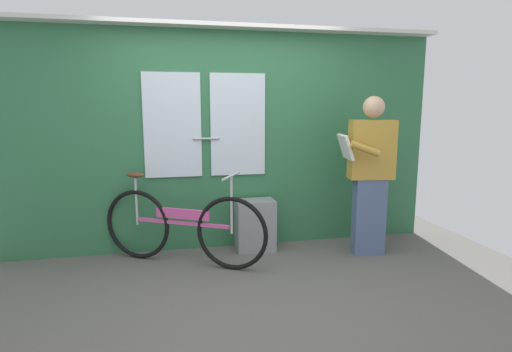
{
  "coord_description": "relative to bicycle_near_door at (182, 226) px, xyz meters",
  "views": [
    {
      "loc": [
        -0.62,
        -3.16,
        1.58
      ],
      "look_at": [
        0.25,
        0.85,
        0.88
      ],
      "focal_mm": 29.11,
      "sensor_mm": 36.0,
      "label": 1
    }
  ],
  "objects": [
    {
      "name": "bicycle_near_door",
      "position": [
        0.0,
        0.0,
        0.0
      ],
      "size": [
        1.57,
        0.9,
        0.94
      ],
      "rotation": [
        0.0,
        0.0,
        -0.51
      ],
      "color": "black",
      "rests_on": "ground_plane"
    },
    {
      "name": "ground_plane",
      "position": [
        0.49,
        -0.91,
        -0.41
      ],
      "size": [
        5.78,
        4.36,
        0.04
      ],
      "primitive_type": "cube",
      "color": "#56544F"
    },
    {
      "name": "train_door_wall",
      "position": [
        0.49,
        0.46,
        0.87
      ],
      "size": [
        4.78,
        0.28,
        2.41
      ],
      "color": "#2D6B42",
      "rests_on": "ground_plane"
    },
    {
      "name": "passenger_reading_newspaper",
      "position": [
        1.96,
        -0.12,
        0.5
      ],
      "size": [
        0.6,
        0.53,
        1.68
      ],
      "rotation": [
        0.0,
        0.0,
        2.99
      ],
      "color": "slate",
      "rests_on": "ground_plane"
    },
    {
      "name": "trash_bin_by_wall",
      "position": [
        0.8,
        0.25,
        -0.11
      ],
      "size": [
        0.42,
        0.28,
        0.56
      ],
      "primitive_type": "cube",
      "color": "gray",
      "rests_on": "ground_plane"
    }
  ]
}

